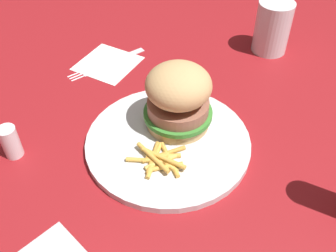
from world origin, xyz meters
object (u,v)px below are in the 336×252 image
fries_pile (160,159)px  salt_shaker (10,142)px  plate (168,142)px  fork (107,63)px  napkin (108,63)px  sandwich (178,97)px  drink_glass (272,30)px

fries_pile → salt_shaker: (0.22, 0.08, 0.01)m
plate → fork: plate is taller
napkin → fork: 0.00m
sandwich → drink_glass: size_ratio=1.05×
plate → salt_shaker: 0.24m
fork → plate: bearing=145.7°
sandwich → napkin: sandwich is taller
fries_pile → napkin: fries_pile is taller
plate → drink_glass: 0.36m
napkin → drink_glass: bearing=-144.1°
napkin → salt_shaker: size_ratio=2.00×
sandwich → plate: bearing=94.6°
fork → drink_glass: bearing=-144.0°
plate → napkin: plate is taller
fries_pile → salt_shaker: size_ratio=1.61×
sandwich → napkin: bearing=-26.6°
fork → salt_shaker: size_ratio=2.96×
sandwich → fork: 0.24m
sandwich → fork: bearing=-26.2°
fries_pile → fork: fries_pile is taller
fork → salt_shaker: 0.27m
drink_glass → salt_shaker: bearing=60.5°
plate → napkin: bearing=-34.6°
fork → fries_pile: bearing=139.3°
fries_pile → napkin: 0.30m
napkin → fork: (0.00, 0.00, 0.00)m
plate → salt_shaker: size_ratio=4.80×
napkin → sandwich: bearing=153.4°
fork → drink_glass: drink_glass is taller
fries_pile → drink_glass: size_ratio=0.83×
drink_glass → salt_shaker: (0.27, 0.48, -0.02)m
plate → fork: (0.21, -0.15, -0.00)m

